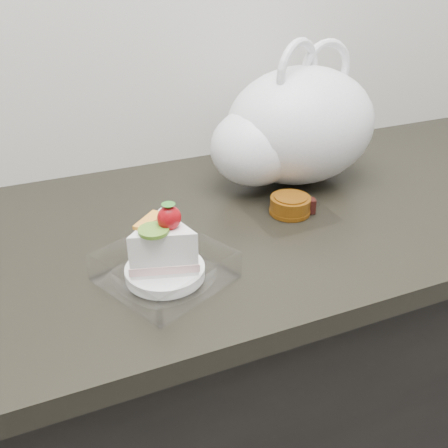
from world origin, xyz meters
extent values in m
cube|color=black|center=(0.00, 1.69, 0.43)|extent=(2.00, 0.60, 0.86)
cube|color=black|center=(0.00, 1.69, 0.88)|extent=(2.04, 0.64, 0.04)
cube|color=white|center=(-0.14, 1.55, 0.90)|extent=(0.22, 0.22, 0.00)
cylinder|color=white|center=(-0.14, 1.55, 0.91)|extent=(0.12, 0.12, 0.02)
ellipsoid|color=#B80C16|center=(-0.13, 1.54, 1.01)|extent=(0.04, 0.03, 0.04)
cone|color=#2D7223|center=(-0.13, 1.54, 1.03)|extent=(0.02, 0.02, 0.01)
cylinder|color=#6CA22F|center=(-0.15, 1.53, 1.00)|extent=(0.04, 0.04, 0.01)
cube|color=orange|center=(-0.15, 1.56, 1.00)|extent=(0.06, 0.05, 0.01)
cube|color=white|center=(0.15, 1.66, 0.90)|extent=(0.16, 0.15, 0.00)
cylinder|color=brown|center=(0.15, 1.66, 0.92)|extent=(0.09, 0.09, 0.03)
cylinder|color=brown|center=(0.15, 1.66, 0.91)|extent=(0.10, 0.10, 0.01)
cylinder|color=brown|center=(0.15, 1.66, 0.94)|extent=(0.08, 0.08, 0.00)
cube|color=black|center=(0.18, 1.64, 0.92)|extent=(0.03, 0.02, 0.03)
ellipsoid|color=white|center=(0.24, 1.79, 1.02)|extent=(0.39, 0.34, 0.24)
ellipsoid|color=white|center=(0.13, 1.78, 1.00)|extent=(0.23, 0.22, 0.16)
torus|color=white|center=(0.22, 1.79, 1.13)|extent=(0.13, 0.08, 0.13)
torus|color=white|center=(0.30, 1.81, 1.13)|extent=(0.12, 0.03, 0.12)
camera|label=1|loc=(-0.30, 0.93, 1.36)|focal=40.00mm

